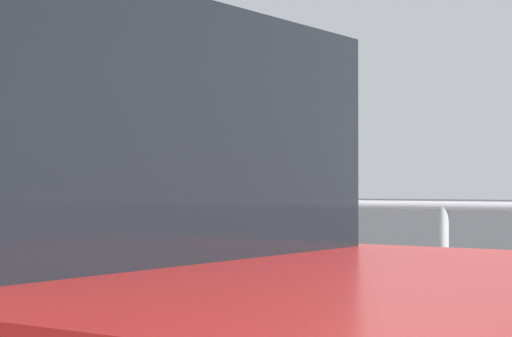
{
  "coord_description": "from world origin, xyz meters",
  "views": [
    {
      "loc": [
        2.26,
        -3.19,
        1.31
      ],
      "look_at": [
        -0.06,
        0.33,
        1.38
      ],
      "focal_mm": 65.77,
      "sensor_mm": 36.0,
      "label": 1
    }
  ],
  "objects": [
    {
      "name": "pedestrian_at_meter",
      "position": [
        -0.5,
        0.46,
        1.05
      ],
      "size": [
        0.65,
        0.4,
        1.61
      ],
      "rotation": [
        0.0,
        0.0,
        -0.22
      ],
      "color": "black",
      "rests_on": "sidewalk_curb"
    },
    {
      "name": "parking_meter",
      "position": [
        0.19,
        0.3,
        1.29
      ],
      "size": [
        0.18,
        0.19,
        1.57
      ],
      "rotation": [
        0.0,
        0.0,
        3.08
      ],
      "color": "slate",
      "rests_on": "sidewalk_curb"
    },
    {
      "name": "background_railing",
      "position": [
        -0.0,
        2.42,
        0.9
      ],
      "size": [
        24.06,
        0.06,
        1.06
      ],
      "color": "gray",
      "rests_on": "sidewalk_curb"
    }
  ]
}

